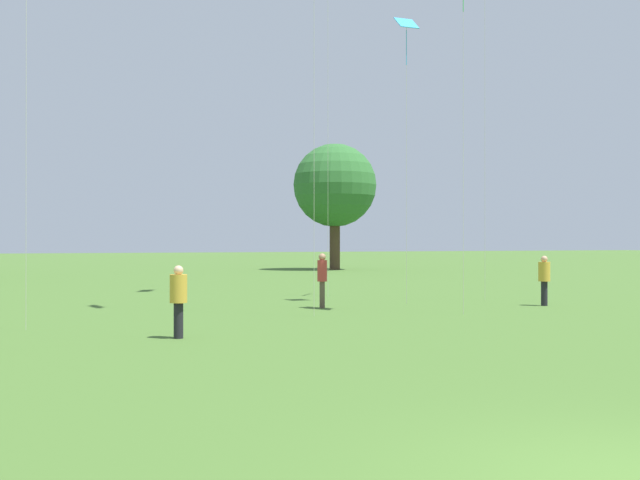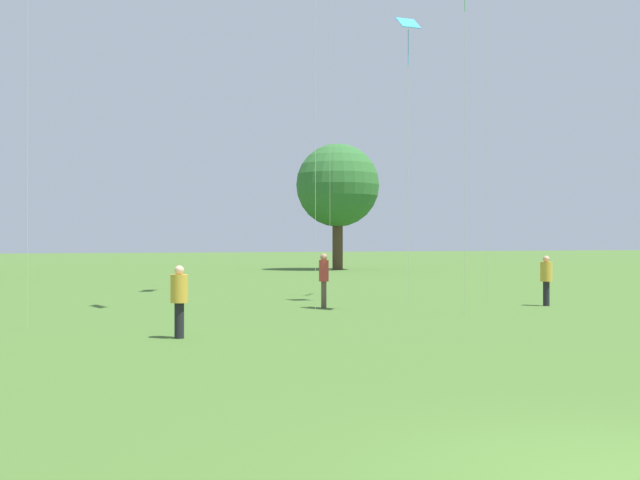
% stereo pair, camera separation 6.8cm
% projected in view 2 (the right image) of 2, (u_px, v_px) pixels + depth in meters
% --- Properties ---
extents(person_standing_0, '(0.54, 0.54, 1.72)m').
position_uv_depth(person_standing_0, '(546.00, 276.00, 25.72)').
color(person_standing_0, black).
rests_on(person_standing_0, ground).
extents(person_standing_1, '(0.46, 0.46, 1.82)m').
position_uv_depth(person_standing_1, '(324.00, 275.00, 24.84)').
color(person_standing_1, brown).
rests_on(person_standing_1, ground).
extents(person_standing_2, '(0.44, 0.44, 1.66)m').
position_uv_depth(person_standing_2, '(179.00, 295.00, 17.05)').
color(person_standing_2, black).
rests_on(person_standing_2, ground).
extents(kite_0, '(0.76, 0.61, 10.25)m').
position_uv_depth(kite_0, '(408.00, 37.00, 26.61)').
color(kite_0, '#339EDB').
rests_on(kite_0, ground).
extents(distant_tree_2, '(6.58, 6.58, 9.99)m').
position_uv_depth(distant_tree_2, '(338.00, 186.00, 59.14)').
color(distant_tree_2, '#473323').
rests_on(distant_tree_2, ground).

